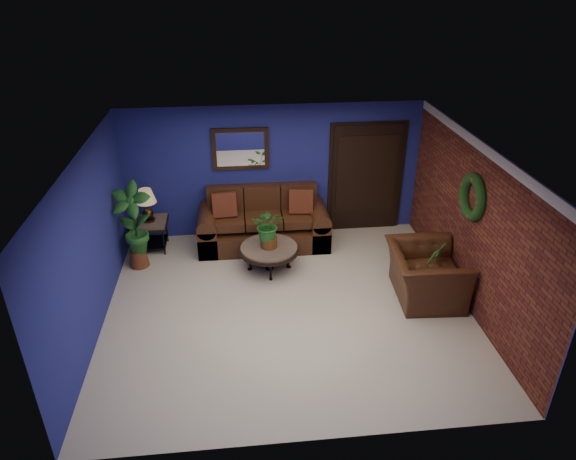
{
  "coord_description": "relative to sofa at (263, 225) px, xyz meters",
  "views": [
    {
      "loc": [
        -0.68,
        -6.39,
        4.76
      ],
      "look_at": [
        0.06,
        0.55,
        1.04
      ],
      "focal_mm": 32.0,
      "sensor_mm": 36.0,
      "label": 1
    }
  ],
  "objects": [
    {
      "name": "side_chair",
      "position": [
        0.64,
        0.03,
        0.17
      ],
      "size": [
        0.42,
        0.42,
        0.92
      ],
      "rotation": [
        0.0,
        0.0,
        0.08
      ],
      "color": "#5A2F19",
      "rests_on": "ground"
    },
    {
      "name": "tall_plant",
      "position": [
        -2.2,
        -0.62,
        0.48
      ],
      "size": [
        0.73,
        0.55,
        1.53
      ],
      "color": "brown",
      "rests_on": "ground"
    },
    {
      "name": "closet_door",
      "position": [
        2.0,
        0.38,
        0.7
      ],
      "size": [
        1.44,
        0.06,
        2.18
      ],
      "primitive_type": "cube",
      "color": "black",
      "rests_on": "wall_back"
    },
    {
      "name": "wall_back",
      "position": [
        0.25,
        0.41,
        0.9
      ],
      "size": [
        5.5,
        0.04,
        2.5
      ],
      "primitive_type": "cube",
      "color": "navy",
      "rests_on": "ground"
    },
    {
      "name": "sofa",
      "position": [
        0.0,
        0.0,
        0.0
      ],
      "size": [
        2.38,
        1.03,
        1.07
      ],
      "color": "#422213",
      "rests_on": "ground"
    },
    {
      "name": "wall_mirror",
      "position": [
        -0.35,
        0.37,
        1.37
      ],
      "size": [
        1.02,
        0.06,
        0.77
      ],
      "primitive_type": "cube",
      "color": "#3C2514",
      "rests_on": "wall_back"
    },
    {
      "name": "coffee_table",
      "position": [
        0.04,
        -0.97,
        0.03
      ],
      "size": [
        1.02,
        1.02,
        0.44
      ],
      "rotation": [
        0.0,
        0.0,
        -0.12
      ],
      "color": "#4C4843",
      "rests_on": "ground"
    },
    {
      "name": "table_lamp",
      "position": [
        -2.05,
        -0.04,
        0.6
      ],
      "size": [
        0.36,
        0.36,
        0.59
      ],
      "color": "#3C2514",
      "rests_on": "end_table"
    },
    {
      "name": "armchair",
      "position": [
        2.4,
        -2.03,
        0.05
      ],
      "size": [
        1.16,
        1.31,
        0.81
      ],
      "primitive_type": "imported",
      "rotation": [
        0.0,
        0.0,
        1.51
      ],
      "color": "#422213",
      "rests_on": "ground"
    },
    {
      "name": "floor_plant",
      "position": [
        2.6,
        -1.82,
        0.1
      ],
      "size": [
        0.46,
        0.41,
        0.86
      ],
      "color": "brown",
      "rests_on": "ground"
    },
    {
      "name": "coffee_plant",
      "position": [
        0.04,
        -0.97,
        0.48
      ],
      "size": [
        0.57,
        0.51,
        0.71
      ],
      "color": "brown",
      "rests_on": "coffee_table"
    },
    {
      "name": "wreath",
      "position": [
        2.94,
        -2.04,
        1.35
      ],
      "size": [
        0.16,
        0.72,
        0.72
      ],
      "primitive_type": "torus",
      "rotation": [
        0.0,
        1.57,
        0.0
      ],
      "color": "black",
      "rests_on": "wall_right_brick"
    },
    {
      "name": "ceiling",
      "position": [
        0.25,
        -2.09,
        2.15
      ],
      "size": [
        5.5,
        5.0,
        0.02
      ],
      "primitive_type": "cube",
      "color": "silver",
      "rests_on": "wall_back"
    },
    {
      "name": "wall_left",
      "position": [
        -2.5,
        -2.09,
        0.9
      ],
      "size": [
        0.04,
        5.0,
        2.5
      ],
      "primitive_type": "cube",
      "color": "navy",
      "rests_on": "ground"
    },
    {
      "name": "floor",
      "position": [
        0.25,
        -2.09,
        -0.35
      ],
      "size": [
        5.5,
        5.5,
        0.0
      ],
      "primitive_type": "plane",
      "color": "beige",
      "rests_on": "ground"
    },
    {
      "name": "end_table",
      "position": [
        -2.05,
        -0.04,
        0.09
      ],
      "size": [
        0.63,
        0.63,
        0.57
      ],
      "color": "#4C4843",
      "rests_on": "ground"
    },
    {
      "name": "crown_molding",
      "position": [
        2.97,
        -2.09,
        2.08
      ],
      "size": [
        0.03,
        5.0,
        0.14
      ],
      "primitive_type": "cube",
      "color": "white",
      "rests_on": "wall_right_brick"
    },
    {
      "name": "wall_right_brick",
      "position": [
        3.0,
        -2.09,
        0.9
      ],
      "size": [
        0.04,
        5.0,
        2.5
      ],
      "primitive_type": "cube",
      "color": "maroon",
      "rests_on": "ground"
    }
  ]
}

